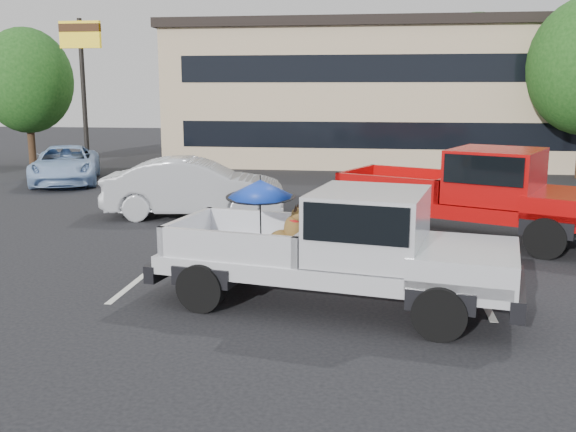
{
  "coord_description": "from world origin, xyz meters",
  "views": [
    {
      "loc": [
        1.19,
        -9.81,
        3.39
      ],
      "look_at": [
        -0.23,
        0.61,
        1.3
      ],
      "focal_mm": 40.0,
      "sensor_mm": 36.0,
      "label": 1
    }
  ],
  "objects_px": {
    "motel_sign": "(81,55)",
    "blue_suv": "(66,165)",
    "red_pickup": "(486,190)",
    "silver_sedan": "(195,188)",
    "tree_left": "(27,81)",
    "tree_back": "(475,68)",
    "silver_pickup": "(354,242)"
  },
  "relations": [
    {
      "from": "tree_left",
      "to": "silver_pickup",
      "type": "xyz_separation_m",
      "value": [
        14.89,
        -17.1,
        -2.68
      ]
    },
    {
      "from": "motel_sign",
      "to": "blue_suv",
      "type": "xyz_separation_m",
      "value": [
        0.0,
        -1.84,
        -3.98
      ]
    },
    {
      "from": "tree_back",
      "to": "red_pickup",
      "type": "relative_size",
      "value": 1.07
    },
    {
      "from": "red_pickup",
      "to": "silver_sedan",
      "type": "xyz_separation_m",
      "value": [
        -7.29,
        1.75,
        -0.35
      ]
    },
    {
      "from": "motel_sign",
      "to": "blue_suv",
      "type": "height_order",
      "value": "motel_sign"
    },
    {
      "from": "motel_sign",
      "to": "silver_pickup",
      "type": "bearing_deg",
      "value": -52.32
    },
    {
      "from": "silver_pickup",
      "to": "silver_sedan",
      "type": "distance_m",
      "value": 8.17
    },
    {
      "from": "silver_sedan",
      "to": "blue_suv",
      "type": "bearing_deg",
      "value": 41.38
    },
    {
      "from": "tree_left",
      "to": "silver_sedan",
      "type": "xyz_separation_m",
      "value": [
        10.41,
        -10.27,
        -2.95
      ]
    },
    {
      "from": "red_pickup",
      "to": "blue_suv",
      "type": "distance_m",
      "value": 15.47
    },
    {
      "from": "tree_left",
      "to": "silver_pickup",
      "type": "bearing_deg",
      "value": -48.95
    },
    {
      "from": "red_pickup",
      "to": "blue_suv",
      "type": "bearing_deg",
      "value": 176.66
    },
    {
      "from": "silver_pickup",
      "to": "silver_sedan",
      "type": "xyz_separation_m",
      "value": [
        -4.48,
        6.83,
        -0.27
      ]
    },
    {
      "from": "red_pickup",
      "to": "tree_left",
      "type": "bearing_deg",
      "value": 170.14
    },
    {
      "from": "silver_pickup",
      "to": "motel_sign",
      "type": "bearing_deg",
      "value": 138.58
    },
    {
      "from": "motel_sign",
      "to": "tree_left",
      "type": "distance_m",
      "value": 5.08
    },
    {
      "from": "motel_sign",
      "to": "silver_sedan",
      "type": "relative_size",
      "value": 1.26
    },
    {
      "from": "tree_back",
      "to": "silver_pickup",
      "type": "xyz_separation_m",
      "value": [
        -5.11,
        -24.1,
        -3.36
      ]
    },
    {
      "from": "red_pickup",
      "to": "silver_sedan",
      "type": "height_order",
      "value": "red_pickup"
    },
    {
      "from": "tree_back",
      "to": "silver_sedan",
      "type": "bearing_deg",
      "value": -119.05
    },
    {
      "from": "tree_back",
      "to": "silver_pickup",
      "type": "relative_size",
      "value": 1.19
    },
    {
      "from": "tree_left",
      "to": "tree_back",
      "type": "xyz_separation_m",
      "value": [
        20.0,
        7.0,
        0.68
      ]
    },
    {
      "from": "tree_left",
      "to": "tree_back",
      "type": "distance_m",
      "value": 21.2
    },
    {
      "from": "blue_suv",
      "to": "red_pickup",
      "type": "bearing_deg",
      "value": -49.36
    },
    {
      "from": "motel_sign",
      "to": "tree_left",
      "type": "relative_size",
      "value": 1.0
    },
    {
      "from": "motel_sign",
      "to": "tree_back",
      "type": "xyz_separation_m",
      "value": [
        16.0,
        10.0,
        -0.24
      ]
    },
    {
      "from": "silver_sedan",
      "to": "motel_sign",
      "type": "bearing_deg",
      "value": 33.05
    },
    {
      "from": "tree_back",
      "to": "silver_sedan",
      "type": "height_order",
      "value": "tree_back"
    },
    {
      "from": "blue_suv",
      "to": "tree_back",
      "type": "bearing_deg",
      "value": 14.83
    },
    {
      "from": "silver_pickup",
      "to": "blue_suv",
      "type": "bearing_deg",
      "value": 142.51
    },
    {
      "from": "motel_sign",
      "to": "silver_sedan",
      "type": "height_order",
      "value": "motel_sign"
    },
    {
      "from": "tree_left",
      "to": "silver_pickup",
      "type": "height_order",
      "value": "tree_left"
    }
  ]
}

